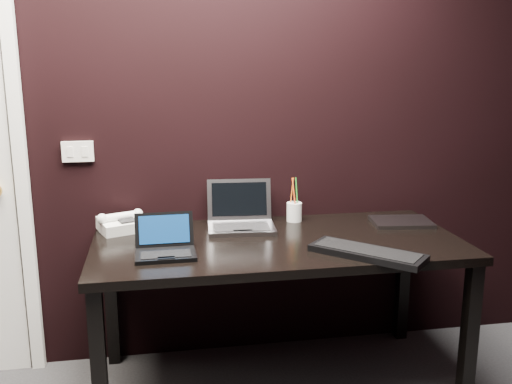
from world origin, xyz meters
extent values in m
plane|color=black|center=(0.00, 1.80, 1.30)|extent=(4.00, 0.00, 4.00)
cube|color=white|center=(-0.89, 1.77, 1.02)|extent=(0.06, 0.05, 2.11)
cube|color=silver|center=(-0.62, 1.79, 1.12)|extent=(0.15, 0.02, 0.10)
cube|color=silver|center=(-0.66, 1.78, 1.12)|extent=(0.03, 0.01, 0.05)
cube|color=silver|center=(-0.58, 1.78, 1.12)|extent=(0.03, 0.01, 0.05)
cube|color=black|center=(0.30, 1.40, 0.72)|extent=(1.70, 0.80, 0.04)
cube|color=black|center=(-0.50, 1.05, 0.35)|extent=(0.06, 0.06, 0.70)
cube|color=black|center=(1.10, 1.05, 0.35)|extent=(0.06, 0.06, 0.70)
cube|color=black|center=(-0.50, 1.75, 0.35)|extent=(0.06, 0.06, 0.70)
cube|color=black|center=(1.10, 1.75, 0.35)|extent=(0.06, 0.06, 0.70)
cube|color=black|center=(-0.22, 1.25, 0.75)|extent=(0.26, 0.18, 0.02)
cube|color=black|center=(-0.22, 1.23, 0.76)|extent=(0.21, 0.10, 0.00)
cube|color=black|center=(-0.22, 1.18, 0.76)|extent=(0.07, 0.03, 0.00)
cube|color=black|center=(-0.22, 1.36, 0.83)|extent=(0.25, 0.06, 0.15)
cube|color=#0A234B|center=(-0.22, 1.35, 0.83)|extent=(0.22, 0.04, 0.12)
cube|color=#95959A|center=(0.16, 1.58, 0.75)|extent=(0.34, 0.26, 0.02)
cube|color=black|center=(0.15, 1.55, 0.76)|extent=(0.28, 0.15, 0.00)
cube|color=#A4A4A9|center=(0.15, 1.49, 0.76)|extent=(0.09, 0.04, 0.00)
cube|color=#9B9A9F|center=(0.17, 1.72, 0.86)|extent=(0.33, 0.09, 0.20)
cube|color=black|center=(0.17, 1.72, 0.86)|extent=(0.28, 0.07, 0.16)
cube|color=black|center=(0.63, 1.11, 0.75)|extent=(0.47, 0.46, 0.03)
cube|color=black|center=(0.63, 1.11, 0.77)|extent=(0.41, 0.40, 0.00)
cube|color=gray|center=(0.98, 1.55, 0.75)|extent=(0.32, 0.25, 0.02)
cube|color=white|center=(-0.43, 1.66, 0.77)|extent=(0.24, 0.23, 0.08)
cylinder|color=white|center=(-0.43, 1.65, 0.82)|extent=(0.18, 0.10, 0.04)
sphere|color=silver|center=(-0.51, 1.62, 0.82)|extent=(0.07, 0.07, 0.05)
sphere|color=silver|center=(-0.34, 1.69, 0.82)|extent=(0.07, 0.07, 0.05)
cube|color=black|center=(-0.39, 1.63, 0.80)|extent=(0.09, 0.08, 0.01)
cube|color=black|center=(-0.33, 1.46, 0.79)|extent=(0.05, 0.03, 0.10)
cube|color=black|center=(-0.32, 1.44, 0.75)|extent=(0.07, 0.05, 0.02)
cylinder|color=silver|center=(0.45, 1.70, 0.79)|extent=(0.08, 0.08, 0.10)
cylinder|color=orange|center=(0.44, 1.70, 0.90)|extent=(0.02, 0.03, 0.15)
cylinder|color=#217C23|center=(0.46, 1.69, 0.90)|extent=(0.01, 0.02, 0.15)
cylinder|color=black|center=(0.45, 1.71, 0.90)|extent=(0.01, 0.01, 0.15)
cylinder|color=#D74314|center=(0.44, 1.69, 0.90)|extent=(0.02, 0.03, 0.15)
camera|label=1|loc=(-0.24, -1.08, 1.55)|focal=40.00mm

